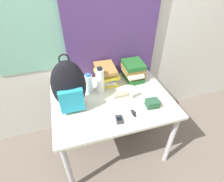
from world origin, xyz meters
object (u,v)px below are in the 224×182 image
object	(u,v)px
book_stack_left	(106,74)
sunglasses_case	(121,95)
sports_bottle	(100,81)
cell_phone	(119,119)
book_stack_center	(133,71)
camera_pouch	(152,103)
sunscreen_bottle	(131,93)
water_bottle	(89,84)
wristwatch	(134,113)
backpack	(69,87)

from	to	relation	value
book_stack_left	sunglasses_case	distance (m)	0.29
sports_bottle	cell_phone	bearing A→B (deg)	-82.19
book_stack_center	camera_pouch	xyz separation A→B (m)	(0.00, -0.48, -0.07)
cell_phone	book_stack_center	bearing A→B (deg)	58.13
sunscreen_bottle	sunglasses_case	bearing A→B (deg)	149.29
book_stack_left	sports_bottle	size ratio (longest dim) A/B	1.00
cell_phone	sunglasses_case	xyz separation A→B (m)	(0.11, 0.29, 0.01)
water_bottle	wristwatch	size ratio (longest dim) A/B	2.42
book_stack_left	camera_pouch	xyz separation A→B (m)	(0.31, -0.48, -0.07)
book_stack_center	water_bottle	xyz separation A→B (m)	(-0.51, -0.10, -0.00)
backpack	water_bottle	size ratio (longest dim) A/B	2.48
sports_bottle	wristwatch	distance (m)	0.46
water_bottle	camera_pouch	distance (m)	0.64
water_bottle	camera_pouch	xyz separation A→B (m)	(0.51, -0.38, -0.07)
camera_pouch	backpack	bearing A→B (deg)	164.17
sports_bottle	wristwatch	bearing A→B (deg)	-61.97
book_stack_left	sunscreen_bottle	distance (m)	0.36
water_bottle	sunscreen_bottle	xyz separation A→B (m)	(0.37, -0.21, -0.03)
sunscreen_bottle	wristwatch	size ratio (longest dim) A/B	1.66
water_bottle	cell_phone	bearing A→B (deg)	-69.61
sunscreen_bottle	sunglasses_case	size ratio (longest dim) A/B	0.98
sports_bottle	sunscreen_bottle	size ratio (longest dim) A/B	1.92
book_stack_left	camera_pouch	size ratio (longest dim) A/B	2.29
backpack	camera_pouch	xyz separation A→B (m)	(0.70, -0.20, -0.20)
water_bottle	sports_bottle	distance (m)	0.12
wristwatch	book_stack_left	bearing A→B (deg)	102.06
cell_phone	camera_pouch	xyz separation A→B (m)	(0.35, 0.07, 0.03)
backpack	sunscreen_bottle	xyz separation A→B (m)	(0.56, -0.03, -0.16)
book_stack_left	wristwatch	size ratio (longest dim) A/B	3.17
backpack	camera_pouch	world-z (taller)	backpack
sports_bottle	cell_phone	world-z (taller)	sports_bottle
backpack	cell_phone	distance (m)	0.50
camera_pouch	wristwatch	world-z (taller)	camera_pouch
sports_bottle	sunglasses_case	distance (m)	0.25
water_bottle	backpack	bearing A→B (deg)	-136.98
backpack	sports_bottle	distance (m)	0.35
book_stack_left	book_stack_center	xyz separation A→B (m)	(0.31, -0.00, -0.01)
sunscreen_bottle	backpack	bearing A→B (deg)	176.58
book_stack_center	sunglasses_case	distance (m)	0.36
camera_pouch	book_stack_center	bearing A→B (deg)	90.20
sports_bottle	cell_phone	xyz separation A→B (m)	(0.06, -0.42, -0.13)
backpack	sports_bottle	world-z (taller)	backpack
book_stack_center	sunscreen_bottle	size ratio (longest dim) A/B	1.85
sports_bottle	camera_pouch	size ratio (longest dim) A/B	2.29
book_stack_center	cell_phone	size ratio (longest dim) A/B	2.68
book_stack_center	water_bottle	size ratio (longest dim) A/B	1.26
water_bottle	wristwatch	bearing A→B (deg)	-52.70
sunglasses_case	sports_bottle	bearing A→B (deg)	142.72
backpack	sunglasses_case	distance (m)	0.52
cell_phone	water_bottle	bearing A→B (deg)	110.39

